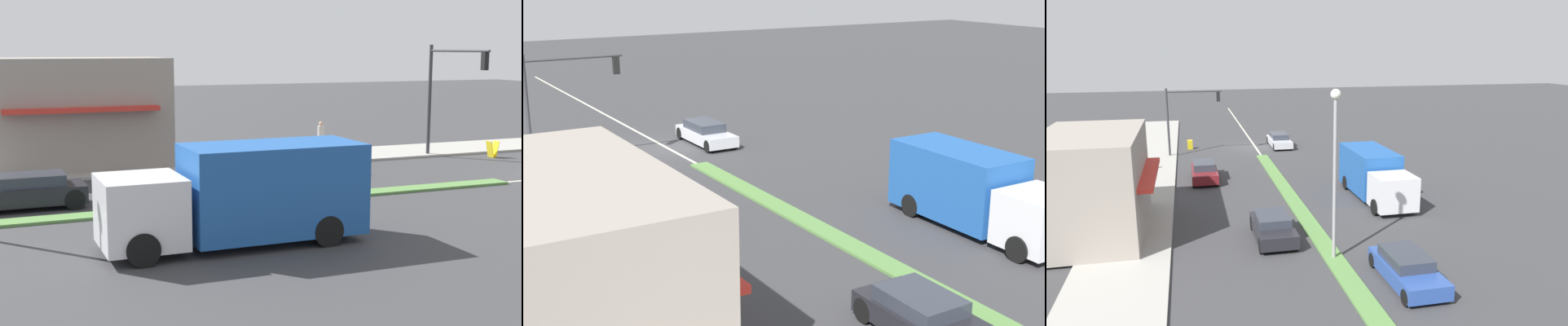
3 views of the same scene
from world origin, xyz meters
The scene contains 9 objects.
ground_plane centered at (0.00, 18.00, 0.00)m, with size 160.00×160.00×0.00m, color #38383A.
sidewalk_right centered at (9.00, 18.50, 0.06)m, with size 4.00×73.00×0.12m, color #9E9B93.
building_corner_store centered at (10.61, 19.90, 2.62)m, with size 5.35×8.33×4.99m.
traffic_signal_main centered at (6.12, 2.41, 3.90)m, with size 4.59×0.34×5.60m.
pedestrian centered at (9.47, 7.68, 1.01)m, with size 0.34×0.34×1.69m.
warning_aframe_sign centered at (5.85, -0.35, 0.43)m, with size 0.45×0.53×0.84m.
delivery_truck centered at (-5.00, 17.37, 1.47)m, with size 2.44×7.50×2.87m.
sedan_maroon centered at (5.00, 10.74, 0.62)m, with size 1.73×4.32×1.28m.
sedan_dark centered at (2.20, 22.73, 0.61)m, with size 1.81×4.01×1.22m.
Camera 1 is at (-23.92, 24.43, 5.59)m, focal length 50.00 mm.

